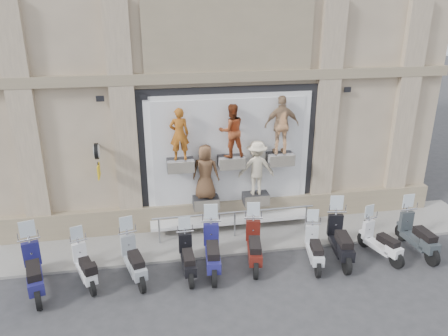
{
  "coord_description": "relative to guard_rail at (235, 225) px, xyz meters",
  "views": [
    {
      "loc": [
        -2.5,
        -9.64,
        6.88
      ],
      "look_at": [
        -0.35,
        1.9,
        2.4
      ],
      "focal_mm": 35.0,
      "sensor_mm": 36.0,
      "label": 1
    }
  ],
  "objects": [
    {
      "name": "ground",
      "position": [
        0.0,
        -2.0,
        -0.47
      ],
      "size": [
        90.0,
        90.0,
        0.0
      ],
      "primitive_type": "plane",
      "color": "#323235",
      "rests_on": "ground"
    },
    {
      "name": "sidewalk",
      "position": [
        0.0,
        0.1,
        -0.43
      ],
      "size": [
        16.0,
        2.2,
        0.08
      ],
      "primitive_type": "cube",
      "color": "gray",
      "rests_on": "ground"
    },
    {
      "name": "building",
      "position": [
        0.0,
        5.0,
        5.54
      ],
      "size": [
        14.0,
        8.6,
        12.0
      ],
      "primitive_type": null,
      "color": "tan",
      "rests_on": "ground"
    },
    {
      "name": "shop_vitrine",
      "position": [
        0.13,
        0.74,
        1.93
      ],
      "size": [
        5.6,
        0.83,
        4.3
      ],
      "color": "black",
      "rests_on": "ground"
    },
    {
      "name": "guard_rail",
      "position": [
        0.0,
        0.0,
        0.0
      ],
      "size": [
        5.06,
        0.1,
        0.93
      ],
      "primitive_type": null,
      "color": "#9EA0A5",
      "rests_on": "ground"
    },
    {
      "name": "clock_sign_bracket",
      "position": [
        -3.9,
        0.47,
        2.34
      ],
      "size": [
        0.1,
        0.8,
        1.02
      ],
      "color": "black",
      "rests_on": "ground"
    },
    {
      "name": "scooter_a",
      "position": [
        -5.48,
        -1.68,
        0.37
      ],
      "size": [
        1.12,
        2.14,
        1.67
      ],
      "primitive_type": null,
      "rotation": [
        0.0,
        0.0,
        0.26
      ],
      "color": "#191854",
      "rests_on": "ground"
    },
    {
      "name": "scooter_b",
      "position": [
        -4.28,
        -1.51,
        0.23
      ],
      "size": [
        1.04,
        1.77,
        1.38
      ],
      "primitive_type": null,
      "rotation": [
        0.0,
        0.0,
        0.34
      ],
      "color": "white",
      "rests_on": "ground"
    },
    {
      "name": "scooter_c",
      "position": [
        -3.03,
        -1.53,
        0.3
      ],
      "size": [
        1.0,
        1.95,
        1.52
      ],
      "primitive_type": null,
      "rotation": [
        0.0,
        0.0,
        0.26
      ],
      "color": "gray",
      "rests_on": "ground"
    },
    {
      "name": "scooter_d",
      "position": [
        -1.62,
        -1.6,
        0.24
      ],
      "size": [
        0.53,
        1.75,
        1.41
      ],
      "primitive_type": null,
      "rotation": [
        0.0,
        0.0,
        0.01
      ],
      "color": "black",
      "rests_on": "ground"
    },
    {
      "name": "scooter_e",
      "position": [
        -0.94,
        -1.54,
        0.37
      ],
      "size": [
        0.8,
        2.09,
        1.66
      ],
      "primitive_type": null,
      "rotation": [
        0.0,
        0.0,
        -0.1
      ],
      "color": "navy",
      "rests_on": "ground"
    },
    {
      "name": "scooter_f",
      "position": [
        0.25,
        -1.44,
        0.33
      ],
      "size": [
        0.91,
        2.02,
        1.58
      ],
      "primitive_type": null,
      "rotation": [
        0.0,
        0.0,
        -0.18
      ],
      "color": "#4C130D",
      "rests_on": "ground"
    },
    {
      "name": "scooter_g",
      "position": [
        1.89,
        -1.76,
        0.24
      ],
      "size": [
        0.84,
        1.79,
        1.4
      ],
      "primitive_type": null,
      "rotation": [
        0.0,
        0.0,
        -0.2
      ],
      "color": "#BABDC1",
      "rests_on": "ground"
    },
    {
      "name": "scooter_h",
      "position": [
        2.7,
        -1.65,
        0.37
      ],
      "size": [
        0.91,
        2.12,
        1.66
      ],
      "primitive_type": null,
      "rotation": [
        0.0,
        0.0,
        -0.16
      ],
      "color": "black",
      "rests_on": "ground"
    },
    {
      "name": "scooter_i",
      "position": [
        3.88,
        -1.78,
        0.23
      ],
      "size": [
        0.96,
        1.79,
        1.4
      ],
      "primitive_type": null,
      "rotation": [
        0.0,
        0.0,
        0.28
      ],
      "color": "white",
      "rests_on": "ground"
    },
    {
      "name": "scooter_j",
      "position": [
        5.05,
        -1.74,
        0.32
      ],
      "size": [
        0.66,
        1.96,
        1.57
      ],
      "primitive_type": null,
      "rotation": [
        0.0,
        0.0,
        0.05
      ],
      "color": "#2D3337",
      "rests_on": "ground"
    }
  ]
}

